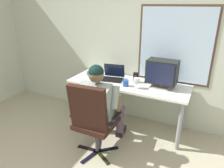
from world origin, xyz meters
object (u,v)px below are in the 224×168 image
object	(u,v)px
laptop	(113,75)
coffee_mug	(126,83)
office_chair	(92,118)
person_seated	(101,105)
wine_glass	(136,81)
desk_speaker	(136,78)
desk	(128,88)
book_stack	(92,73)
crt_monitor	(162,72)

from	to	relation	value
laptop	coffee_mug	xyz separation A→B (m)	(0.30, -0.20, -0.01)
office_chair	person_seated	bearing A→B (deg)	93.90
wine_glass	desk_speaker	distance (m)	0.24
office_chair	coffee_mug	world-z (taller)	office_chair
desk	office_chair	world-z (taller)	office_chair
office_chair	desk_speaker	size ratio (longest dim) A/B	7.02
desk_speaker	book_stack	size ratio (longest dim) A/B	0.74
desk	wine_glass	xyz separation A→B (m)	(0.18, -0.15, 0.20)
crt_monitor	book_stack	xyz separation A→B (m)	(-1.15, 0.01, -0.19)
desk_speaker	coffee_mug	bearing A→B (deg)	-109.85
desk	desk_speaker	distance (m)	0.21
desk	laptop	bearing A→B (deg)	167.59
desk	desk_speaker	world-z (taller)	desk_speaker
wine_glass	laptop	bearing A→B (deg)	155.93
coffee_mug	laptop	bearing A→B (deg)	146.40
person_seated	wine_glass	world-z (taller)	person_seated
desk	wine_glass	distance (m)	0.31
book_stack	coffee_mug	distance (m)	0.70
office_chair	book_stack	world-z (taller)	office_chair
person_seated	coffee_mug	bearing A→B (deg)	73.47
office_chair	laptop	size ratio (longest dim) A/B	2.82
office_chair	wine_glass	world-z (taller)	office_chair
laptop	wine_glass	xyz separation A→B (m)	(0.46, -0.21, 0.05)
wine_glass	desk_speaker	world-z (taller)	wine_glass
person_seated	coffee_mug	distance (m)	0.53
person_seated	crt_monitor	distance (m)	0.96
desk	person_seated	size ratio (longest dim) A/B	1.50
desk	coffee_mug	world-z (taller)	coffee_mug
desk	laptop	size ratio (longest dim) A/B	4.90
desk	desk_speaker	bearing A→B (deg)	39.55
office_chair	desk_speaker	bearing A→B (deg)	78.14
crt_monitor	laptop	world-z (taller)	crt_monitor
person_seated	coffee_mug	size ratio (longest dim) A/B	12.81
desk	crt_monitor	size ratio (longest dim) A/B	4.25
book_stack	person_seated	bearing A→B (deg)	-51.42
desk	book_stack	size ratio (longest dim) A/B	9.08
office_chair	crt_monitor	world-z (taller)	crt_monitor
office_chair	person_seated	xyz separation A→B (m)	(-0.02, 0.27, 0.05)
office_chair	person_seated	distance (m)	0.27
office_chair	desk_speaker	xyz separation A→B (m)	(0.20, 0.96, 0.24)
crt_monitor	wine_glass	bearing A→B (deg)	-148.63
coffee_mug	crt_monitor	bearing A→B (deg)	20.48
desk	coffee_mug	size ratio (longest dim) A/B	19.15
desk	coffee_mug	bearing A→B (deg)	-82.65
crt_monitor	wine_glass	distance (m)	0.38
office_chair	book_stack	distance (m)	1.10
wine_glass	book_stack	distance (m)	0.87
wine_glass	desk_speaker	xyz separation A→B (m)	(-0.09, 0.22, -0.03)
desk	crt_monitor	distance (m)	0.59
desk	person_seated	distance (m)	0.63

